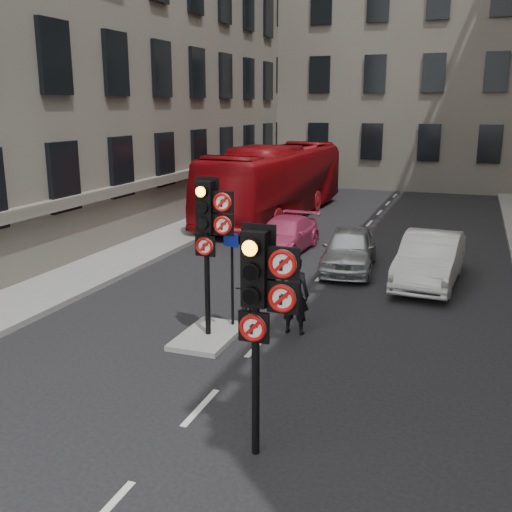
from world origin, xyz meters
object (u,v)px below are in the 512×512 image
Objects in this scene: car_pink at (284,235)px; info_sign at (232,266)px; car_silver at (349,249)px; bus_red at (275,182)px; signal_near at (261,294)px; signal_far at (209,223)px; motorcyclist at (295,295)px; car_white at (430,259)px; motorcycle at (248,301)px.

car_pink is 7.97m from info_sign.
car_pink is at bearing 143.29° from car_silver.
info_sign is (3.60, -14.32, -0.13)m from bus_red.
signal_far is at bearing 123.02° from signal_near.
info_sign is (-1.45, -0.27, 0.62)m from motorcyclist.
motorcyclist is at bearing -112.94° from car_white.
car_white is 5.74m from car_pink.
info_sign is at bearing -122.77° from car_white.
car_pink is at bearing -72.59° from motorcyclist.
bus_red is (-3.39, 15.06, -1.01)m from signal_far.
info_sign is (-2.39, 4.74, -1.02)m from signal_near.
info_sign is (0.21, 0.74, -1.14)m from signal_far.
car_white is 2.05× the size of info_sign.
info_sign reaches higher than car_white.
bus_red reaches higher than info_sign.
car_pink is at bearing -66.10° from bus_red.
motorcycle is (-2.28, 5.50, -2.09)m from signal_near.
car_white reaches higher than car_pink.
signal_near reaches higher than car_pink.
car_white reaches higher than motorcycle.
car_white is 2.81× the size of motorcycle.
car_silver is 5.97m from motorcyclist.
car_pink is at bearing 105.66° from signal_near.
signal_far is 7.47m from car_silver.
car_white is (4.33, 6.26, -1.95)m from signal_far.
signal_near is 1.00× the size of signal_far.
info_sign reaches higher than motorcyclist.
car_silver is at bearing 89.37° from info_sign.
motorcycle is at bearing -110.76° from car_silver.
info_sign is (-4.12, -5.52, 0.81)m from car_white.
signal_far is 1.60× the size of info_sign.
car_white is at bearing -118.40° from motorcyclist.
car_silver is 0.88× the size of car_white.
motorcyclist is (1.35, -0.50, 0.45)m from motorcycle.
signal_far reaches higher than motorcycle.
car_silver is at bearing -28.13° from car_pink.
car_silver is at bearing 168.40° from car_white.
signal_far is at bearing -120.73° from car_white.
motorcycle is at bearing 78.04° from signal_far.
info_sign is at bearing 73.84° from signal_far.
info_sign is (-0.10, -0.77, 1.07)m from motorcycle.
motorcycle is 1.51m from motorcyclist.
bus_red is at bearing 113.45° from car_pink.
signal_near reaches higher than car_white.
car_silver reaches higher than car_pink.
motorcycle is at bearing -71.60° from bus_red.
bus_red is at bearing 95.85° from motorcycle.
signal_near is at bearing -76.93° from motorcycle.
bus_red reaches higher than motorcycle.
car_silver is 0.33× the size of bus_red.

